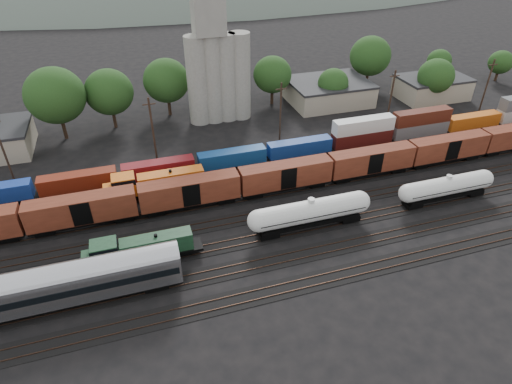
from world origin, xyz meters
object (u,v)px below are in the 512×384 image
object	(u,v)px
passenger_coach	(62,284)
orange_locomotive	(153,183)
tank_car_a	(310,212)
green_locomotive	(136,249)
grain_silo	(218,68)

from	to	relation	value
passenger_coach	orange_locomotive	distance (m)	23.39
tank_car_a	green_locomotive	bearing A→B (deg)	180.00
green_locomotive	passenger_coach	bearing A→B (deg)	-149.02
green_locomotive	tank_car_a	distance (m)	24.14
green_locomotive	grain_silo	distance (m)	46.84
tank_car_a	orange_locomotive	distance (m)	25.31
green_locomotive	orange_locomotive	distance (m)	15.46
orange_locomotive	green_locomotive	bearing A→B (deg)	-104.04
passenger_coach	orange_locomotive	xyz separation A→B (m)	(12.08, 20.00, -1.19)
green_locomotive	grain_silo	xyz separation A→B (m)	(20.80, 41.00, 8.94)
passenger_coach	grain_silo	world-z (taller)	grain_silo
green_locomotive	tank_car_a	bearing A→B (deg)	-0.00
passenger_coach	grain_silo	xyz separation A→B (m)	(29.13, 46.00, 7.60)
tank_car_a	grain_silo	world-z (taller)	grain_silo
tank_car_a	grain_silo	distance (m)	41.98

